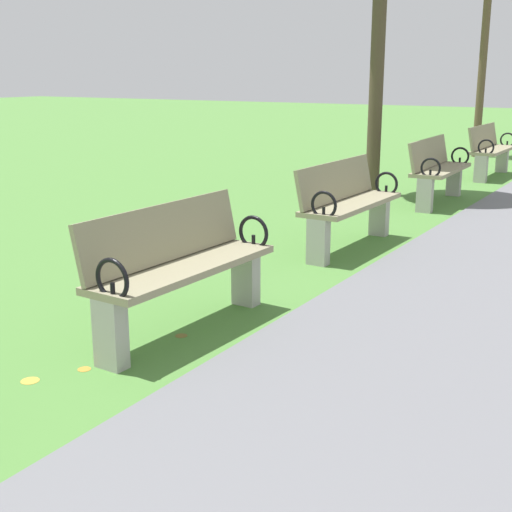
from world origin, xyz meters
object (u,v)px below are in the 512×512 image
object	(u,v)px
park_bench_5	(438,169)
park_bench_3	(180,265)
park_bench_4	(347,203)
park_bench_6	(490,149)

from	to	relation	value
park_bench_5	park_bench_3	bearing A→B (deg)	-90.00
park_bench_4	park_bench_5	size ratio (longest dim) A/B	1.00
park_bench_4	park_bench_6	xyz separation A→B (m)	(-0.00, 6.04, 0.00)
park_bench_3	park_bench_6	world-z (taller)	same
park_bench_5	park_bench_6	xyz separation A→B (m)	(-0.00, 2.99, 0.00)
park_bench_5	park_bench_6	distance (m)	2.99
park_bench_3	park_bench_6	size ratio (longest dim) A/B	1.01
park_bench_3	park_bench_6	bearing A→B (deg)	90.00
park_bench_3	park_bench_5	size ratio (longest dim) A/B	1.00
park_bench_6	park_bench_5	bearing A→B (deg)	-90.00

